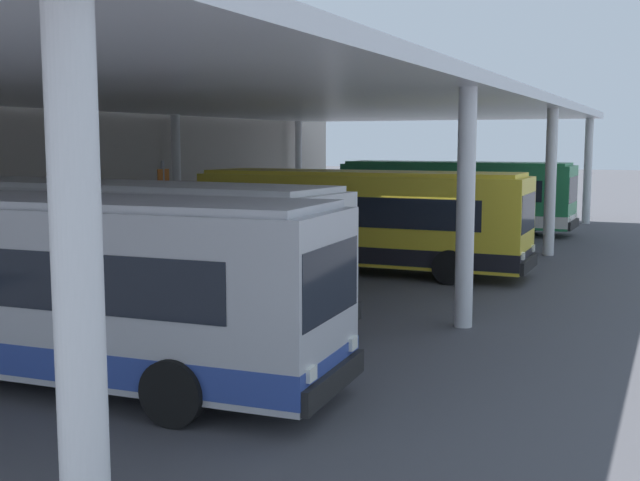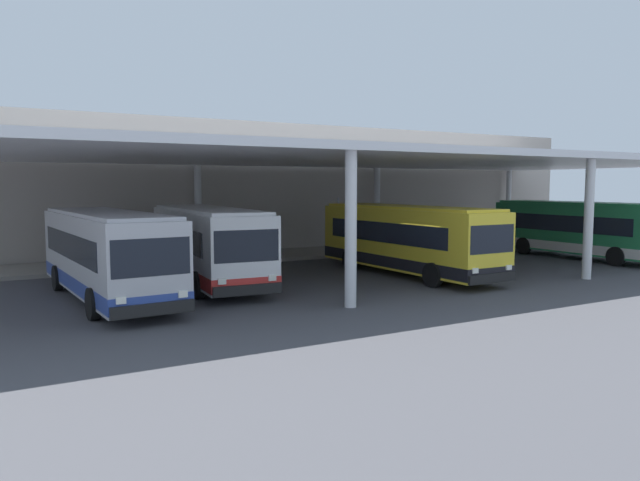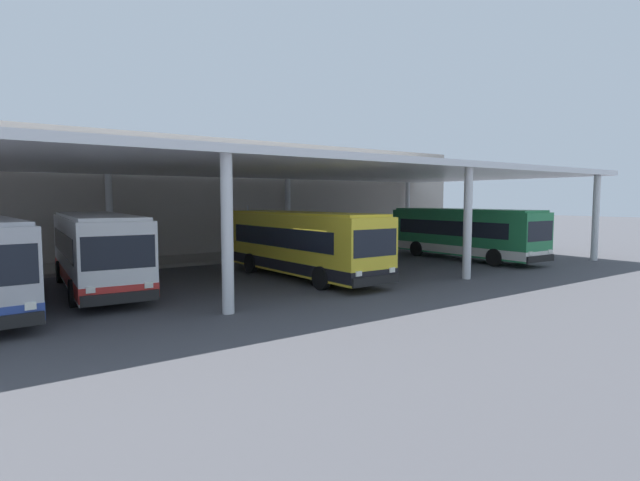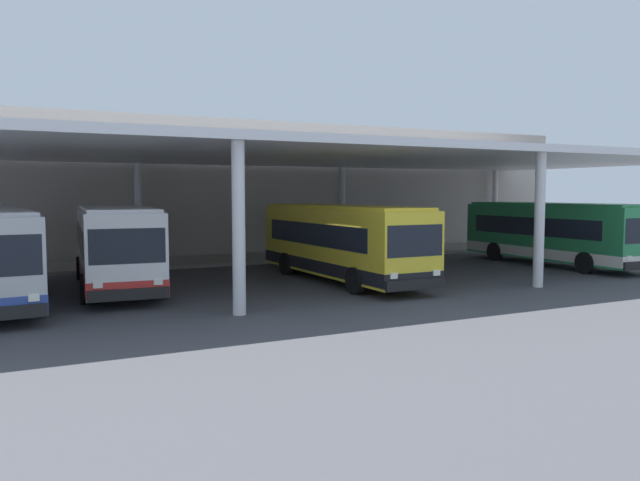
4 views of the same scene
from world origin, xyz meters
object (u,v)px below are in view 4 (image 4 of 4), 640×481
Objects in this scene: bus_second_bay at (115,246)px; bench_waiting at (137,253)px; bus_middle_bay at (341,242)px; bus_far_bay at (552,233)px; banner_sign at (292,224)px.

bench_waiting is at bearing 73.52° from bus_second_bay.
bus_middle_bay is 1.00× the size of bus_far_bay.
bus_middle_bay is 12.38m from bus_far_bay.
bus_far_bay is 13.67m from banner_sign.
bus_second_bay is 9.03m from bus_middle_bay.
bus_second_bay is 5.94× the size of bench_waiting.
bus_second_bay is at bearing -148.57° from banner_sign.
bus_middle_bay is at bearing -179.03° from bus_far_bay.
bus_second_bay is 21.22m from bus_far_bay.
bus_far_bay is at bearing 0.97° from bus_middle_bay.
bus_second_bay reaches higher than bench_waiting.
bus_second_bay is at bearing -106.48° from bench_waiting.
bus_second_bay is 1.01× the size of bus_middle_bay.
banner_sign is at bearing 79.73° from bus_middle_bay.
banner_sign is (-10.84, 8.32, 0.32)m from bus_far_bay.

